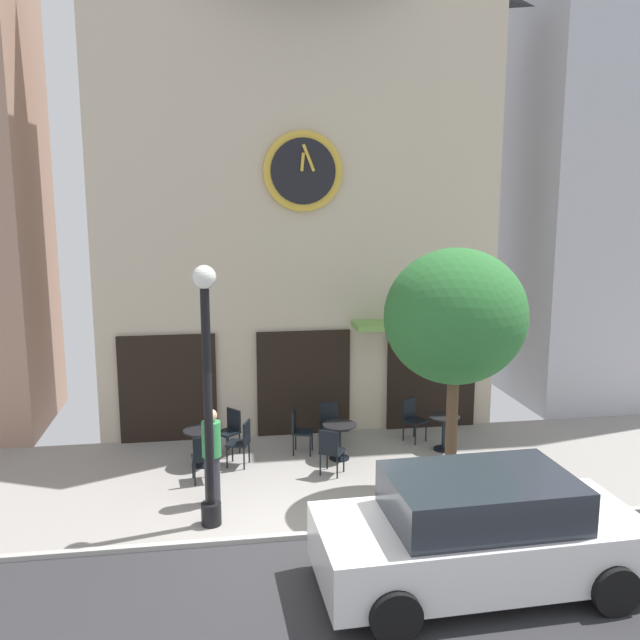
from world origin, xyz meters
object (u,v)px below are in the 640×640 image
(cafe_table_near_curb, at_px, (444,427))
(cafe_chair_under_awning, at_px, (330,421))
(cafe_chair_facing_wall, at_px, (331,448))
(cafe_chair_right_end, at_px, (299,428))
(cafe_chair_corner, at_px, (242,440))
(pedestrian_green, at_px, (212,455))
(street_lamp, at_px, (208,397))
(street_tree, at_px, (455,317))
(parked_car_white, at_px, (479,532))
(cafe_table_near_door, at_px, (201,441))
(cafe_chair_curbside, at_px, (203,455))
(cafe_chair_facing_street, at_px, (230,428))
(cafe_table_center_left, at_px, (339,435))
(cafe_chair_by_entrance, at_px, (412,416))

(cafe_table_near_curb, bearing_deg, cafe_chair_under_awning, 164.06)
(cafe_chair_facing_wall, bearing_deg, cafe_chair_under_awning, 80.77)
(cafe_chair_right_end, xyz_separation_m, cafe_chair_corner, (-1.16, -0.49, 0.00))
(pedestrian_green, bearing_deg, street_lamp, -91.85)
(cafe_chair_facing_wall, bearing_deg, pedestrian_green, -158.45)
(street_tree, xyz_separation_m, cafe_chair_right_end, (-2.32, 2.45, -2.64))
(street_lamp, relative_size, parked_car_white, 0.95)
(street_tree, relative_size, cafe_table_near_door, 5.99)
(parked_car_white, bearing_deg, cafe_chair_curbside, 132.87)
(cafe_chair_facing_street, bearing_deg, cafe_table_center_left, -17.36)
(cafe_table_center_left, relative_size, pedestrian_green, 0.43)
(cafe_chair_by_entrance, bearing_deg, pedestrian_green, -149.82)
(cafe_chair_right_end, bearing_deg, parked_car_white, -70.95)
(cafe_chair_right_end, height_order, cafe_chair_by_entrance, same)
(cafe_table_near_curb, bearing_deg, pedestrian_green, -159.11)
(cafe_table_center_left, distance_m, pedestrian_green, 3.00)
(cafe_chair_right_end, distance_m, cafe_chair_facing_street, 1.39)
(cafe_chair_curbside, xyz_separation_m, pedestrian_green, (0.16, -0.89, 0.33))
(cafe_table_center_left, bearing_deg, cafe_chair_facing_wall, -111.90)
(cafe_table_near_door, bearing_deg, cafe_chair_curbside, -86.61)
(cafe_chair_right_end, xyz_separation_m, cafe_chair_curbside, (-1.89, -1.17, 0.00))
(cafe_chair_facing_street, bearing_deg, cafe_chair_corner, -74.39)
(street_tree, distance_m, cafe_chair_facing_wall, 3.47)
(cafe_chair_curbside, bearing_deg, cafe_chair_by_entrance, 19.57)
(street_lamp, height_order, cafe_chair_under_awning, street_lamp)
(cafe_chair_right_end, distance_m, parked_car_white, 5.41)
(street_lamp, bearing_deg, cafe_chair_facing_wall, 36.28)
(cafe_chair_under_awning, xyz_separation_m, cafe_chair_facing_wall, (-0.26, -1.58, 0.00))
(cafe_table_near_curb, distance_m, cafe_chair_curbside, 4.94)
(pedestrian_green, bearing_deg, parked_car_white, -41.08)
(cafe_table_near_door, bearing_deg, street_lamp, -85.65)
(cafe_chair_facing_street, relative_size, cafe_chair_under_awning, 1.00)
(street_tree, bearing_deg, pedestrian_green, 174.62)
(cafe_chair_under_awning, height_order, cafe_chair_facing_wall, same)
(cafe_chair_corner, distance_m, pedestrian_green, 1.71)
(street_tree, bearing_deg, cafe_chair_facing_wall, 146.57)
(cafe_chair_facing_street, distance_m, cafe_chair_under_awning, 2.07)
(cafe_table_near_door, relative_size, cafe_table_near_curb, 0.99)
(cafe_chair_facing_street, distance_m, parked_car_white, 6.20)
(cafe_chair_by_entrance, bearing_deg, street_lamp, -142.90)
(cafe_chair_right_end, bearing_deg, cafe_chair_facing_street, 170.30)
(cafe_chair_curbside, bearing_deg, street_tree, -16.83)
(cafe_chair_corner, distance_m, cafe_chair_facing_wall, 1.76)
(cafe_chair_by_entrance, height_order, cafe_chair_under_awning, same)
(cafe_chair_facing_street, relative_size, parked_car_white, 0.21)
(cafe_table_center_left, height_order, parked_car_white, parked_car_white)
(cafe_chair_right_end, bearing_deg, cafe_table_near_door, -169.87)
(cafe_table_near_curb, xyz_separation_m, pedestrian_green, (-4.69, -1.79, 0.37))
(street_tree, xyz_separation_m, cafe_table_center_left, (-1.57, 2.02, -2.68))
(cafe_chair_corner, height_order, parked_car_white, parked_car_white)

